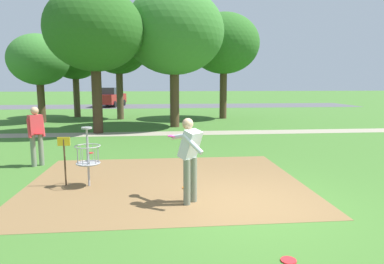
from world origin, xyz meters
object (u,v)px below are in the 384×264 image
(player_foreground_watching, at_px, (190,155))
(parked_car_leftmost, at_px, (111,97))
(tree_mid_center, at_px, (119,50))
(tree_near_right, at_px, (75,58))
(tree_mid_left, at_px, (39,60))
(tree_near_left, at_px, (224,44))
(frisbee_by_tee, at_px, (289,260))
(frisbee_mid_grass, at_px, (188,188))
(tree_far_left, at_px, (94,30))
(frisbee_near_basket, at_px, (91,153))
(player_throwing, at_px, (36,133))
(tree_mid_right, at_px, (174,32))
(disc_golf_basket, at_px, (85,154))

(player_foreground_watching, distance_m, parked_car_leftmost, 27.85)
(tree_mid_center, relative_size, parked_car_leftmost, 1.33)
(tree_near_right, relative_size, tree_mid_left, 1.07)
(parked_car_leftmost, bearing_deg, tree_near_left, -52.79)
(frisbee_by_tee, xyz_separation_m, frisbee_mid_grass, (-1.10, 3.31, 0.00))
(frisbee_mid_grass, height_order, tree_near_left, tree_near_left)
(frisbee_by_tee, bearing_deg, tree_far_left, 110.81)
(tree_near_right, xyz_separation_m, parked_car_leftmost, (0.89, 9.92, -3.08))
(tree_mid_left, relative_size, tree_far_left, 0.77)
(frisbee_by_tee, distance_m, tree_near_left, 18.76)
(tree_mid_left, bearing_deg, frisbee_by_tee, -62.65)
(tree_near_right, bearing_deg, frisbee_near_basket, -75.21)
(frisbee_near_basket, bearing_deg, player_throwing, -125.24)
(player_throwing, relative_size, tree_near_right, 0.31)
(frisbee_near_basket, xyz_separation_m, tree_mid_center, (-0.15, 10.63, 4.39))
(frisbee_near_basket, relative_size, frisbee_mid_grass, 0.91)
(frisbee_mid_grass, distance_m, tree_near_right, 18.06)
(frisbee_by_tee, distance_m, frisbee_mid_grass, 3.49)
(tree_near_left, height_order, tree_mid_center, tree_near_left)
(frisbee_by_tee, distance_m, tree_mid_center, 19.07)
(tree_mid_right, distance_m, tree_far_left, 4.17)
(frisbee_mid_grass, height_order, tree_far_left, tree_far_left)
(tree_near_left, xyz_separation_m, tree_near_right, (-9.80, 1.82, -0.81))
(player_foreground_watching, height_order, tree_far_left, tree_far_left)
(player_throwing, height_order, parked_car_leftmost, parked_car_leftmost)
(frisbee_near_basket, bearing_deg, frisbee_by_tee, -61.36)
(frisbee_mid_grass, bearing_deg, tree_mid_right, 88.90)
(tree_far_left, bearing_deg, player_throwing, -95.65)
(frisbee_mid_grass, height_order, tree_mid_center, tree_mid_center)
(player_throwing, relative_size, frisbee_near_basket, 7.97)
(player_foreground_watching, xyz_separation_m, tree_near_left, (3.62, 15.60, 3.82))
(disc_golf_basket, bearing_deg, frisbee_by_tee, -47.17)
(tree_near_right, relative_size, tree_mid_right, 0.77)
(tree_near_right, relative_size, tree_far_left, 0.83)
(tree_mid_right, bearing_deg, frisbee_by_tee, -86.35)
(player_throwing, bearing_deg, disc_golf_basket, -49.43)
(frisbee_by_tee, bearing_deg, tree_mid_center, 103.13)
(frisbee_by_tee, bearing_deg, disc_golf_basket, 132.83)
(disc_golf_basket, xyz_separation_m, frisbee_by_tee, (3.43, -3.70, -0.74))
(frisbee_by_tee, relative_size, tree_near_right, 0.04)
(player_foreground_watching, bearing_deg, tree_mid_center, 101.09)
(tree_near_right, bearing_deg, tree_far_left, -70.49)
(frisbee_mid_grass, bearing_deg, tree_near_left, 76.26)
(disc_golf_basket, relative_size, frisbee_by_tee, 6.52)
(tree_far_left, bearing_deg, tree_mid_center, 86.28)
(disc_golf_basket, relative_size, tree_near_right, 0.25)
(tree_mid_right, height_order, parked_car_leftmost, tree_mid_right)
(tree_mid_left, xyz_separation_m, parked_car_leftmost, (2.22, 12.98, -2.73))
(frisbee_near_basket, distance_m, tree_near_right, 13.37)
(disc_golf_basket, relative_size, player_throwing, 0.81)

